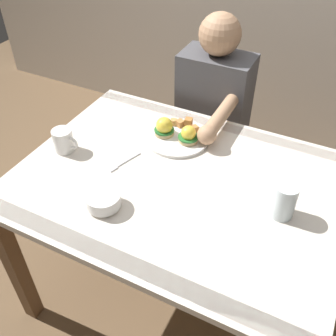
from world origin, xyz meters
name	(u,v)px	position (x,y,z in m)	size (l,w,h in m)	color
ground_plane	(177,290)	(0.00, 0.00, 0.00)	(6.00, 6.00, 0.00)	brown
dining_table	(179,200)	(0.00, 0.00, 0.63)	(1.20, 0.90, 0.74)	silver
eggs_benedict_plate	(176,134)	(-0.12, 0.23, 0.77)	(0.27, 0.27, 0.09)	white
fruit_bowl	(103,200)	(-0.17, -0.24, 0.77)	(0.12, 0.12, 0.05)	white
coffee_mug	(64,140)	(-0.49, -0.05, 0.79)	(0.11, 0.08, 0.09)	white
fork	(122,163)	(-0.24, -0.01, 0.74)	(0.07, 0.15, 0.00)	silver
water_glass_near	(283,202)	(0.38, 0.00, 0.79)	(0.08, 0.08, 0.13)	silver
diner_person	(212,114)	(-0.11, 0.60, 0.65)	(0.34, 0.54, 1.14)	#33333D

